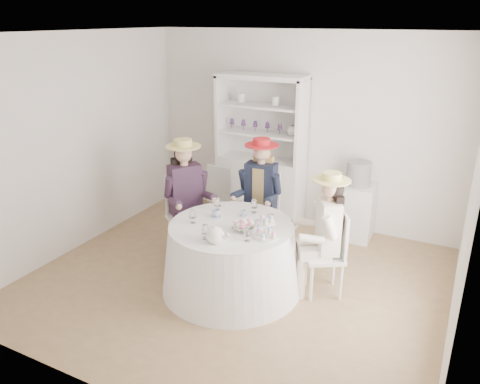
% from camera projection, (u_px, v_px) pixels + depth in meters
% --- Properties ---
extents(ground, '(4.50, 4.50, 0.00)m').
position_uv_depth(ground, '(236.00, 280.00, 5.39)').
color(ground, olive).
rests_on(ground, ground).
extents(ceiling, '(4.50, 4.50, 0.00)m').
position_uv_depth(ceiling, '(235.00, 33.00, 4.44)').
color(ceiling, white).
rests_on(ceiling, wall_back).
extents(wall_back, '(4.50, 0.00, 4.50)m').
position_uv_depth(wall_back, '(301.00, 130.00, 6.59)').
color(wall_back, white).
rests_on(wall_back, ground).
extents(wall_front, '(4.50, 0.00, 4.50)m').
position_uv_depth(wall_front, '(103.00, 246.00, 3.25)').
color(wall_front, white).
rests_on(wall_front, ground).
extents(wall_left, '(0.00, 4.50, 4.50)m').
position_uv_depth(wall_left, '(77.00, 144.00, 5.88)').
color(wall_left, white).
rests_on(wall_left, ground).
extents(wall_right, '(0.00, 4.50, 4.50)m').
position_uv_depth(wall_right, '(471.00, 205.00, 3.96)').
color(wall_right, white).
rests_on(wall_right, ground).
extents(tea_table, '(1.54, 1.54, 0.77)m').
position_uv_depth(tea_table, '(232.00, 257.00, 5.11)').
color(tea_table, white).
rests_on(tea_table, ground).
extents(hutch, '(1.43, 0.92, 2.12)m').
position_uv_depth(hutch, '(261.00, 170.00, 6.81)').
color(hutch, silver).
rests_on(hutch, ground).
extents(side_table, '(0.50, 0.50, 0.75)m').
position_uv_depth(side_table, '(355.00, 211.00, 6.33)').
color(side_table, silver).
rests_on(side_table, ground).
extents(hatbox, '(0.33, 0.33, 0.32)m').
position_uv_depth(hatbox, '(359.00, 174.00, 6.14)').
color(hatbox, black).
rests_on(hatbox, side_table).
extents(guest_left, '(0.64, 0.60, 1.49)m').
position_uv_depth(guest_left, '(186.00, 192.00, 5.72)').
color(guest_left, silver).
rests_on(guest_left, ground).
extents(guest_mid, '(0.54, 0.56, 1.47)m').
position_uv_depth(guest_mid, '(260.00, 189.00, 5.83)').
color(guest_mid, silver).
rests_on(guest_mid, ground).
extents(guest_right, '(0.59, 0.54, 1.38)m').
position_uv_depth(guest_right, '(326.00, 228.00, 4.88)').
color(guest_right, silver).
rests_on(guest_right, ground).
extents(spare_chair, '(0.41, 0.41, 0.96)m').
position_uv_depth(spare_chair, '(223.00, 195.00, 6.53)').
color(spare_chair, silver).
rests_on(spare_chair, ground).
extents(teacup_a, '(0.11, 0.11, 0.08)m').
position_uv_depth(teacup_a, '(216.00, 214.00, 5.16)').
color(teacup_a, white).
rests_on(teacup_a, tea_table).
extents(teacup_b, '(0.07, 0.07, 0.06)m').
position_uv_depth(teacup_b, '(243.00, 214.00, 5.18)').
color(teacup_b, white).
rests_on(teacup_b, tea_table).
extents(teacup_c, '(0.09, 0.09, 0.06)m').
position_uv_depth(teacup_c, '(258.00, 223.00, 4.93)').
color(teacup_c, white).
rests_on(teacup_c, tea_table).
extents(flower_bowl, '(0.25, 0.25, 0.06)m').
position_uv_depth(flower_bowl, '(245.00, 228.00, 4.82)').
color(flower_bowl, white).
rests_on(flower_bowl, tea_table).
extents(flower_arrangement, '(0.17, 0.16, 0.06)m').
position_uv_depth(flower_arrangement, '(243.00, 224.00, 4.81)').
color(flower_arrangement, pink).
rests_on(flower_arrangement, tea_table).
extents(table_teapot, '(0.25, 0.18, 0.19)m').
position_uv_depth(table_teapot, '(215.00, 235.00, 4.56)').
color(table_teapot, white).
rests_on(table_teapot, tea_table).
extents(sandwich_plate, '(0.27, 0.27, 0.06)m').
position_uv_depth(sandwich_plate, '(217.00, 235.00, 4.71)').
color(sandwich_plate, white).
rests_on(sandwich_plate, tea_table).
extents(cupcake_stand, '(0.24, 0.24, 0.23)m').
position_uv_depth(cupcake_stand, '(266.00, 230.00, 4.66)').
color(cupcake_stand, white).
rests_on(cupcake_stand, tea_table).
extents(stemware_set, '(0.86, 0.90, 0.15)m').
position_uv_depth(stemware_set, '(231.00, 218.00, 4.95)').
color(stemware_set, white).
rests_on(stemware_set, tea_table).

